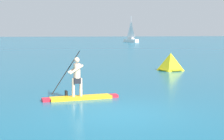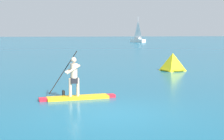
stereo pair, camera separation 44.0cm
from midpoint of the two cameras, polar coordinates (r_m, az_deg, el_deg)
name	(u,v)px [view 2 (the right image)]	position (r m, az deg, el deg)	size (l,w,h in m)	color
ground	(112,114)	(10.81, 1.15, -7.34)	(440.00, 440.00, 0.00)	#145B7A
paddleboarder_mid_center	(76,90)	(13.19, -5.09, -3.28)	(2.97, 0.80, 1.87)	yellow
race_marker_buoy	(173,63)	(23.33, 10.62, 1.18)	(1.85, 1.85, 1.19)	yellow
sailboat_right_horizon	(138,39)	(92.33, 4.47, 5.19)	(2.75, 5.46, 6.88)	white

